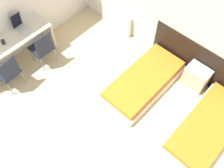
{
  "coord_description": "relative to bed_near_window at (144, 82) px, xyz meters",
  "views": [
    {
      "loc": [
        1.82,
        0.13,
        4.67
      ],
      "look_at": [
        0.0,
        2.08,
        0.55
      ],
      "focal_mm": 40.0,
      "sensor_mm": 36.0,
      "label": 1
    }
  ],
  "objects": [
    {
      "name": "wall_back",
      "position": [
        -0.29,
        1.03,
        1.19
      ],
      "size": [
        6.02,
        0.05,
        2.7
      ],
      "color": "silver",
      "rests_on": "ground_plane"
    },
    {
      "name": "headboard_panel",
      "position": [
        0.79,
        0.99,
        0.3
      ],
      "size": [
        2.58,
        0.03,
        0.93
      ],
      "color": "black",
      "rests_on": "ground_plane"
    },
    {
      "name": "bed_near_window",
      "position": [
        0.0,
        0.0,
        0.0
      ],
      "size": [
        0.9,
        1.92,
        0.33
      ],
      "color": "beige",
      "rests_on": "ground_plane"
    },
    {
      "name": "bed_near_door",
      "position": [
        1.57,
        0.0,
        0.0
      ],
      "size": [
        0.9,
        1.92,
        0.33
      ],
      "color": "beige",
      "rests_on": "ground_plane"
    },
    {
      "name": "nightstand",
      "position": [
        0.79,
        0.78,
        0.11
      ],
      "size": [
        0.5,
        0.35,
        0.54
      ],
      "color": "beige",
      "rests_on": "ground_plane"
    },
    {
      "name": "radiator",
      "position": [
        -1.63,
        0.91,
        0.13
      ],
      "size": [
        0.88,
        0.12,
        0.58
      ],
      "color": "silver",
      "rests_on": "ground_plane"
    },
    {
      "name": "desk",
      "position": [
        -2.52,
        -1.48,
        0.43
      ],
      "size": [
        0.56,
        1.83,
        0.76
      ],
      "color": "beige",
      "rests_on": "ground_plane"
    },
    {
      "name": "chair_near_laptop",
      "position": [
        -2.07,
        -1.03,
        0.36
      ],
      "size": [
        0.45,
        0.45,
        0.94
      ],
      "rotation": [
        0.0,
        0.0,
        -0.02
      ],
      "color": "black",
      "rests_on": "ground_plane"
    },
    {
      "name": "chair_near_notebook",
      "position": [
        -2.07,
        -1.92,
        0.36
      ],
      "size": [
        0.49,
        0.49,
        0.94
      ],
      "rotation": [
        0.0,
        0.0,
        0.13
      ],
      "color": "black",
      "rests_on": "ground_plane"
    },
    {
      "name": "laptop",
      "position": [
        -2.61,
        -1.09,
        0.68
      ],
      "size": [
        0.38,
        0.27,
        0.37
      ],
      "rotation": [
        0.0,
        0.0,
        0.09
      ],
      "color": "silver",
      "rests_on": "desk"
    },
    {
      "name": "mug",
      "position": [
        -2.54,
        -1.6,
        0.65
      ],
      "size": [
        0.08,
        0.08,
        0.09
      ],
      "color": "black",
      "rests_on": "desk"
    }
  ]
}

